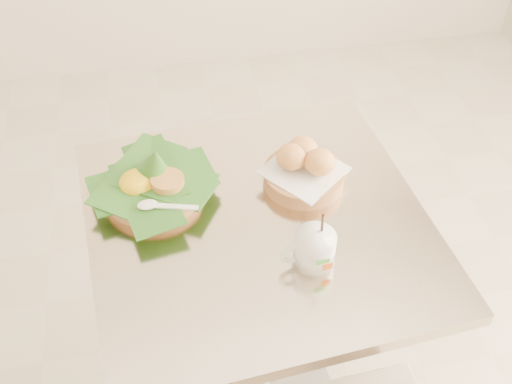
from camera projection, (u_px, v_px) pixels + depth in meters
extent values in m
cylinder|color=gray|center=(257.00, 323.00, 1.60)|extent=(0.07, 0.07, 0.69)
cube|color=beige|center=(258.00, 224.00, 1.35)|extent=(0.76, 0.76, 0.03)
cylinder|color=#A87248|center=(153.00, 187.00, 1.39)|extent=(0.21, 0.21, 0.04)
cone|color=#245117|center=(154.00, 163.00, 1.35)|extent=(0.12, 0.13, 0.11)
ellipsoid|color=yellow|center=(138.00, 183.00, 1.37)|extent=(0.08, 0.08, 0.04)
cylinder|color=#CC9347|center=(168.00, 182.00, 1.35)|extent=(0.07, 0.07, 0.02)
cylinder|color=#A87248|center=(304.00, 177.00, 1.41)|extent=(0.18, 0.18, 0.04)
cube|color=white|center=(304.00, 170.00, 1.40)|extent=(0.21, 0.21, 0.01)
ellipsoid|color=#B8652A|center=(292.00, 157.00, 1.38)|extent=(0.07, 0.07, 0.05)
ellipsoid|color=#B8652A|center=(320.00, 162.00, 1.37)|extent=(0.07, 0.07, 0.05)
ellipsoid|color=#B8652A|center=(302.00, 150.00, 1.40)|extent=(0.07, 0.07, 0.05)
cylinder|color=white|center=(315.00, 249.00, 1.24)|extent=(0.08, 0.08, 0.07)
torus|color=white|center=(292.00, 254.00, 1.23)|extent=(0.05, 0.02, 0.05)
cylinder|color=#442313|center=(316.00, 238.00, 1.22)|extent=(0.07, 0.07, 0.01)
cylinder|color=black|center=(322.00, 227.00, 1.21)|extent=(0.02, 0.04, 0.10)
cube|color=green|center=(323.00, 262.00, 1.20)|extent=(0.03, 0.00, 0.01)
cube|color=orange|center=(328.00, 267.00, 1.22)|extent=(0.02, 0.00, 0.02)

